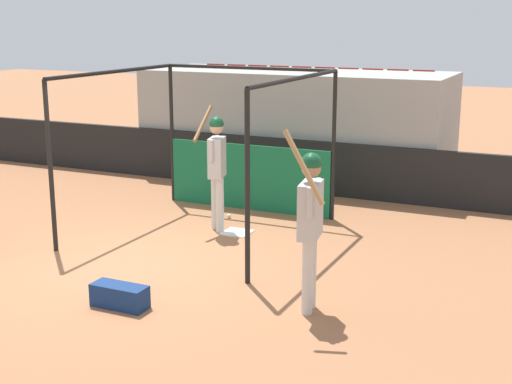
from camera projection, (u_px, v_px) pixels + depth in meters
ground_plane at (127, 265)px, 10.05m from camera, size 60.00×60.00×0.00m
outfield_wall at (273, 164)px, 14.41m from camera, size 24.00×0.12×1.06m
bleacher_section at (296, 124)px, 15.37m from camera, size 6.50×2.40×2.34m
batting_cage at (232, 153)px, 12.17m from camera, size 3.26×3.45×2.58m
home_plate at (237, 232)px, 11.57m from camera, size 0.44×0.44×0.02m
player_batter at (217, 162)px, 11.45m from camera, size 0.57×0.79×1.99m
player_waiting at (310, 215)px, 8.21m from camera, size 0.57×0.77×2.22m
equipment_bag at (120, 296)px, 8.58m from camera, size 0.70×0.28×0.28m
baseball at (229, 216)px, 12.42m from camera, size 0.07×0.07×0.07m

